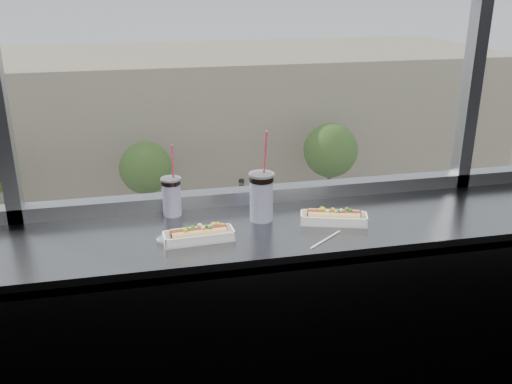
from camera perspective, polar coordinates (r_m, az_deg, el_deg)
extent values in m
plane|color=black|center=(2.79, -0.08, -11.42)|extent=(6.00, 0.00, 6.00)
cube|color=slate|center=(2.31, 1.38, -4.07)|extent=(6.00, 0.55, 0.06)
cube|color=slate|center=(2.37, 2.79, -18.12)|extent=(6.00, 0.04, 1.04)
cube|color=white|center=(2.18, -5.73, -4.80)|extent=(0.27, 0.10, 0.01)
cube|color=white|center=(2.17, -5.74, -4.38)|extent=(0.27, 0.10, 0.04)
cylinder|color=#E0B361|center=(2.17, -5.75, -4.20)|extent=(0.21, 0.06, 0.05)
cylinder|color=maroon|center=(2.16, -5.76, -3.90)|extent=(0.22, 0.04, 0.03)
cube|color=white|center=(2.34, 7.75, -3.02)|extent=(0.28, 0.16, 0.01)
cube|color=white|center=(2.33, 7.77, -2.61)|extent=(0.28, 0.16, 0.04)
cylinder|color=#E0B361|center=(2.33, 7.78, -2.44)|extent=(0.21, 0.10, 0.05)
cylinder|color=maroon|center=(2.32, 7.80, -2.16)|extent=(0.22, 0.09, 0.03)
cylinder|color=white|center=(2.39, -8.42, -0.54)|extent=(0.08, 0.08, 0.16)
cylinder|color=black|center=(2.37, -8.51, 1.01)|extent=(0.08, 0.08, 0.02)
cylinder|color=silver|center=(2.36, -8.53, 1.30)|extent=(0.08, 0.08, 0.01)
cylinder|color=#D3324D|center=(2.34, -8.34, 2.89)|extent=(0.01, 0.04, 0.16)
cylinder|color=white|center=(2.32, 0.54, -0.57)|extent=(0.09, 0.09, 0.19)
cylinder|color=black|center=(2.29, 0.55, 1.40)|extent=(0.10, 0.10, 0.02)
cylinder|color=silver|center=(2.28, 0.55, 1.77)|extent=(0.10, 0.10, 0.01)
cylinder|color=#D3324D|center=(2.25, 0.93, 3.80)|extent=(0.01, 0.05, 0.20)
cylinder|color=white|center=(2.19, 6.98, -4.74)|extent=(0.16, 0.12, 0.01)
ellipsoid|color=silver|center=(2.18, -8.55, -4.61)|extent=(0.10, 0.07, 0.03)
plane|color=gray|center=(47.63, -11.33, 4.66)|extent=(120.00, 120.00, 0.00)
cube|color=black|center=(25.83, -9.70, -9.62)|extent=(80.00, 10.00, 0.06)
cube|color=gray|center=(32.99, -10.50, -2.66)|extent=(80.00, 6.00, 0.04)
cube|color=tan|center=(41.31, -11.49, 7.90)|extent=(50.00, 14.00, 8.00)
imported|color=#B0B0B0|center=(22.66, 5.05, -10.87)|extent=(3.09, 6.54, 2.12)
imported|color=#9D001A|center=(21.89, -5.02, -11.82)|extent=(2.99, 6.98, 2.31)
imported|color=#3F539D|center=(25.51, 20.93, -8.21)|extent=(2.93, 6.88, 2.28)
imported|color=#2F2F2F|center=(22.45, -23.72, -13.39)|extent=(2.74, 5.96, 1.95)
imported|color=#9C3600|center=(29.09, -3.90, -3.10)|extent=(3.23, 7.01, 2.29)
imported|color=white|center=(31.07, 10.30, -1.95)|extent=(2.71, 6.40, 2.13)
imported|color=#66605B|center=(33.98, 7.77, 0.14)|extent=(0.69, 0.92, 2.06)
imported|color=#66605B|center=(33.31, -1.36, 0.09)|extent=(1.01, 0.76, 2.27)
cylinder|color=#47382B|center=(32.58, -10.73, -0.95)|extent=(0.22, 0.22, 2.18)
sphere|color=#3F6A1F|center=(31.90, -10.97, 2.38)|extent=(2.90, 2.90, 2.90)
cylinder|color=#47382B|center=(34.39, 7.30, 0.64)|extent=(0.24, 0.24, 2.40)
sphere|color=#3F6A1F|center=(33.69, 7.47, 4.15)|extent=(3.20, 3.20, 3.20)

